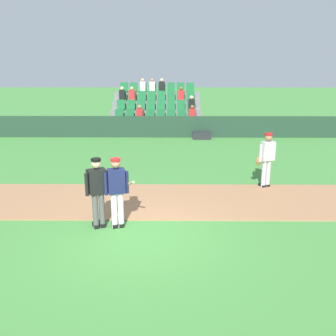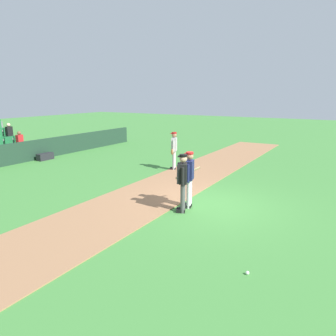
{
  "view_description": "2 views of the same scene",
  "coord_description": "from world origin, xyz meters",
  "px_view_note": "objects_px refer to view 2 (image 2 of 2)",
  "views": [
    {
      "loc": [
        0.82,
        -8.2,
        4.13
      ],
      "look_at": [
        0.73,
        2.14,
        1.02
      ],
      "focal_mm": 41.22,
      "sensor_mm": 36.0,
      "label": 1
    },
    {
      "loc": [
        -9.21,
        -3.91,
        3.48
      ],
      "look_at": [
        0.39,
        1.72,
        0.95
      ],
      "focal_mm": 35.05,
      "sensor_mm": 36.0,
      "label": 2
    }
  ],
  "objects_px": {
    "batter_navy_jersey": "(189,177)",
    "umpire_home_plate": "(182,180)",
    "baseball": "(247,273)",
    "runner_grey_jersey": "(174,149)",
    "equipment_bag": "(45,157)"
  },
  "relations": [
    {
      "from": "baseball",
      "to": "equipment_bag",
      "type": "relative_size",
      "value": 0.08
    },
    {
      "from": "umpire_home_plate",
      "to": "baseball",
      "type": "distance_m",
      "value": 3.82
    },
    {
      "from": "umpire_home_plate",
      "to": "runner_grey_jersey",
      "type": "bearing_deg",
      "value": 31.89
    },
    {
      "from": "umpire_home_plate",
      "to": "equipment_bag",
      "type": "bearing_deg",
      "value": 71.91
    },
    {
      "from": "batter_navy_jersey",
      "to": "runner_grey_jersey",
      "type": "height_order",
      "value": "same"
    },
    {
      "from": "batter_navy_jersey",
      "to": "baseball",
      "type": "distance_m",
      "value": 4.13
    },
    {
      "from": "umpire_home_plate",
      "to": "runner_grey_jersey",
      "type": "height_order",
      "value": "same"
    },
    {
      "from": "batter_navy_jersey",
      "to": "umpire_home_plate",
      "type": "height_order",
      "value": "same"
    },
    {
      "from": "baseball",
      "to": "runner_grey_jersey",
      "type": "bearing_deg",
      "value": 38.45
    },
    {
      "from": "runner_grey_jersey",
      "to": "equipment_bag",
      "type": "distance_m",
      "value": 7.3
    },
    {
      "from": "umpire_home_plate",
      "to": "baseball",
      "type": "height_order",
      "value": "umpire_home_plate"
    },
    {
      "from": "umpire_home_plate",
      "to": "equipment_bag",
      "type": "height_order",
      "value": "umpire_home_plate"
    },
    {
      "from": "umpire_home_plate",
      "to": "baseball",
      "type": "bearing_deg",
      "value": -131.61
    },
    {
      "from": "batter_navy_jersey",
      "to": "equipment_bag",
      "type": "distance_m",
      "value": 10.47
    },
    {
      "from": "runner_grey_jersey",
      "to": "equipment_bag",
      "type": "bearing_deg",
      "value": 101.59
    }
  ]
}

